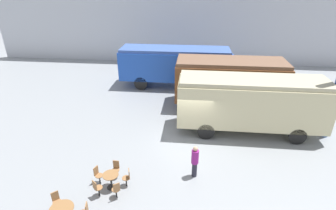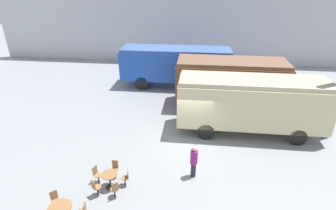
{
  "view_description": "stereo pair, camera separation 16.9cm",
  "coord_description": "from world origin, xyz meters",
  "px_view_note": "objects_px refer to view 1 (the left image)",
  "views": [
    {
      "loc": [
        0.1,
        -13.1,
        8.5
      ],
      "look_at": [
        -1.35,
        1.0,
        1.6
      ],
      "focal_mm": 28.0,
      "sensor_mm": 36.0,
      "label": 1
    },
    {
      "loc": [
        0.27,
        -13.08,
        8.5
      ],
      "look_at": [
        -1.35,
        1.0,
        1.6
      ],
      "focal_mm": 28.0,
      "sensor_mm": 36.0,
      "label": 2
    }
  ],
  "objects_px": {
    "visitor_person": "(195,160)",
    "cafe_table_near": "(111,178)",
    "cafe_chair_0": "(98,174)",
    "passenger_coach_wooden": "(230,80)",
    "passenger_coach_vintage": "(251,101)",
    "streamlined_locomotive": "(184,64)"
  },
  "relations": [
    {
      "from": "passenger_coach_wooden",
      "to": "cafe_table_near",
      "type": "height_order",
      "value": "passenger_coach_wooden"
    },
    {
      "from": "passenger_coach_wooden",
      "to": "cafe_table_near",
      "type": "distance_m",
      "value": 10.97
    },
    {
      "from": "cafe_table_near",
      "to": "passenger_coach_vintage",
      "type": "bearing_deg",
      "value": 39.35
    },
    {
      "from": "passenger_coach_vintage",
      "to": "cafe_chair_0",
      "type": "distance_m",
      "value": 9.35
    },
    {
      "from": "passenger_coach_wooden",
      "to": "visitor_person",
      "type": "relative_size",
      "value": 4.51
    },
    {
      "from": "streamlined_locomotive",
      "to": "visitor_person",
      "type": "xyz_separation_m",
      "value": [
        1.09,
        -11.51,
        -1.06
      ]
    },
    {
      "from": "streamlined_locomotive",
      "to": "cafe_table_near",
      "type": "xyz_separation_m",
      "value": [
        -2.58,
        -12.66,
        -1.44
      ]
    },
    {
      "from": "cafe_chair_0",
      "to": "visitor_person",
      "type": "xyz_separation_m",
      "value": [
        4.36,
        0.91,
        0.4
      ]
    },
    {
      "from": "streamlined_locomotive",
      "to": "cafe_chair_0",
      "type": "height_order",
      "value": "streamlined_locomotive"
    },
    {
      "from": "passenger_coach_wooden",
      "to": "cafe_table_near",
      "type": "bearing_deg",
      "value": -123.37
    },
    {
      "from": "streamlined_locomotive",
      "to": "cafe_table_near",
      "type": "distance_m",
      "value": 13.0
    },
    {
      "from": "cafe_table_near",
      "to": "streamlined_locomotive",
      "type": "bearing_deg",
      "value": 78.49
    },
    {
      "from": "streamlined_locomotive",
      "to": "passenger_coach_vintage",
      "type": "relative_size",
      "value": 1.32
    },
    {
      "from": "passenger_coach_vintage",
      "to": "cafe_chair_0",
      "type": "height_order",
      "value": "passenger_coach_vintage"
    },
    {
      "from": "cafe_chair_0",
      "to": "passenger_coach_wooden",
      "type": "bearing_deg",
      "value": 72.35
    },
    {
      "from": "passenger_coach_vintage",
      "to": "cafe_table_near",
      "type": "distance_m",
      "value": 8.96
    },
    {
      "from": "cafe_table_near",
      "to": "visitor_person",
      "type": "relative_size",
      "value": 0.44
    },
    {
      "from": "passenger_coach_wooden",
      "to": "cafe_chair_0",
      "type": "height_order",
      "value": "passenger_coach_wooden"
    },
    {
      "from": "passenger_coach_vintage",
      "to": "cafe_table_near",
      "type": "xyz_separation_m",
      "value": [
        -6.83,
        -5.6,
        -1.47
      ]
    },
    {
      "from": "passenger_coach_vintage",
      "to": "visitor_person",
      "type": "bearing_deg",
      "value": -125.41
    },
    {
      "from": "streamlined_locomotive",
      "to": "passenger_coach_vintage",
      "type": "bearing_deg",
      "value": -58.93
    },
    {
      "from": "visitor_person",
      "to": "cafe_table_near",
      "type": "bearing_deg",
      "value": -162.52
    }
  ]
}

